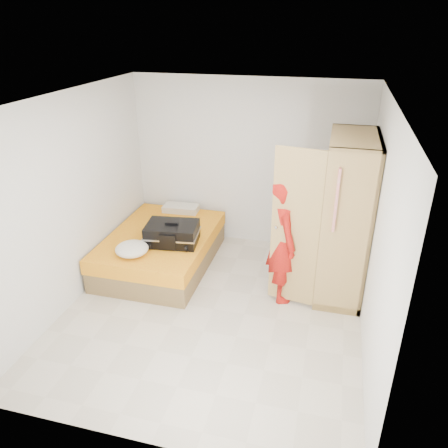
% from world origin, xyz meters
% --- Properties ---
extents(room, '(4.00, 4.02, 2.60)m').
position_xyz_m(room, '(0.00, 0.00, 1.30)').
color(room, beige).
rests_on(room, ground).
extents(bed, '(1.42, 2.02, 0.50)m').
position_xyz_m(bed, '(-1.05, 0.90, 0.25)').
color(bed, olive).
rests_on(bed, ground).
extents(wardrobe, '(1.17, 1.20, 2.10)m').
position_xyz_m(wardrobe, '(1.45, 0.86, 1.00)').
color(wardrobe, tan).
rests_on(wardrobe, ground).
extents(person, '(0.58, 0.70, 1.63)m').
position_xyz_m(person, '(0.77, 0.52, 0.82)').
color(person, red).
rests_on(person, ground).
extents(suitcase, '(0.78, 0.62, 0.31)m').
position_xyz_m(suitcase, '(-0.78, 0.69, 0.64)').
color(suitcase, black).
rests_on(suitcase, bed).
extents(round_cushion, '(0.44, 0.44, 0.17)m').
position_xyz_m(round_cushion, '(-1.18, 0.24, 0.58)').
color(round_cushion, beige).
rests_on(round_cushion, bed).
extents(pillow, '(0.57, 0.31, 0.10)m').
position_xyz_m(pillow, '(-1.04, 1.75, 0.55)').
color(pillow, beige).
rests_on(pillow, bed).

